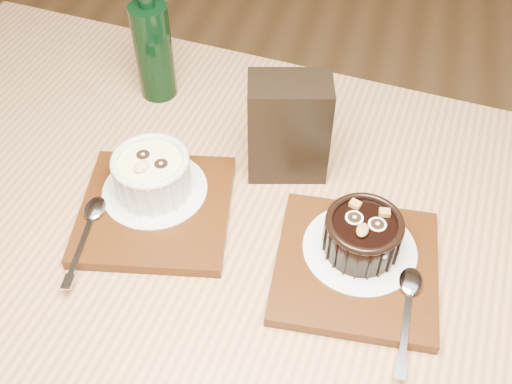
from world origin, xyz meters
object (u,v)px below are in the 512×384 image
at_px(tray_right, 356,266).
at_px(green_bottle, 153,48).
at_px(table, 233,312).
at_px(ramekin_dark, 363,234).
at_px(condiment_stand, 288,128).
at_px(tray_left, 156,210).
at_px(ramekin_white, 152,173).

distance_m(tray_right, green_bottle, 0.42).
height_order(table, ramekin_dark, ramekin_dark).
bearing_deg(ramekin_dark, condiment_stand, 139.49).
bearing_deg(tray_left, green_bottle, 109.71).
distance_m(ramekin_dark, condiment_stand, 0.17).
height_order(tray_left, ramekin_white, ramekin_white).
xyz_separation_m(ramekin_white, green_bottle, (-0.07, 0.20, 0.03)).
relative_size(ramekin_white, condiment_stand, 0.67).
bearing_deg(tray_right, green_bottle, 143.12).
height_order(tray_left, green_bottle, green_bottle).
relative_size(condiment_stand, green_bottle, 0.70).
relative_size(tray_right, ramekin_dark, 2.07).
bearing_deg(condiment_stand, ramekin_dark, -47.06).
bearing_deg(tray_right, tray_left, 174.94).
xyz_separation_m(tray_right, condiment_stand, (-0.11, 0.14, 0.06)).
bearing_deg(condiment_stand, tray_left, -139.48).
bearing_deg(table, condiment_stand, 82.03).
height_order(table, green_bottle, green_bottle).
bearing_deg(ramekin_white, green_bottle, 128.56).
relative_size(tray_left, ramekin_white, 1.91).
xyz_separation_m(tray_left, tray_right, (0.25, -0.02, 0.00)).
relative_size(tray_left, condiment_stand, 1.29).
relative_size(table, tray_right, 7.08).
bearing_deg(green_bottle, ramekin_dark, -34.63).
distance_m(ramekin_white, ramekin_dark, 0.26).
bearing_deg(tray_right, table, -164.94).
bearing_deg(ramekin_white, tray_right, 8.80).
bearing_deg(condiment_stand, ramekin_white, -147.52).
relative_size(ramekin_white, green_bottle, 0.47).
distance_m(tray_left, ramekin_dark, 0.25).
xyz_separation_m(tray_left, ramekin_white, (-0.01, 0.02, 0.04)).
height_order(tray_left, tray_right, same).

